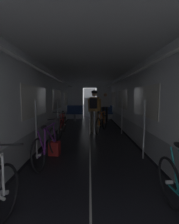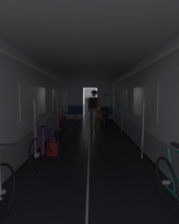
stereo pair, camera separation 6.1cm
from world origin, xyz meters
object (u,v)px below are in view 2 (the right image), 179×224
bicycle_purple (46,145)px  backpack_on_floor (53,148)px  bench_seat_far_right (105,112)px  bench_seat_far_left (75,112)px  bicycle_red (62,125)px  bicycle_orange_in_aisle (101,123)px  person_cyclist_aisle (94,107)px  person_standing_near_bench (106,105)px

bicycle_purple → backpack_on_floor: bicycle_purple is taller
bench_seat_far_right → backpack_on_floor: size_ratio=2.89×
bench_seat_far_left → bicycle_red: bench_seat_far_left is taller
bicycle_purple → bicycle_orange_in_aisle: bearing=64.5°
bicycle_red → bicycle_purple: (0.07, -2.52, -0.00)m
bench_seat_far_left → bicycle_purple: (-0.07, -6.15, -0.19)m
person_cyclist_aisle → backpack_on_floor: 2.78m
bicycle_purple → person_standing_near_bench: bearing=72.0°
bench_seat_far_left → bicycle_red: bearing=-92.2°
bicycle_purple → backpack_on_floor: 0.46m
person_cyclist_aisle → backpack_on_floor: size_ratio=5.09×
bicycle_red → backpack_on_floor: bicycle_red is taller
bench_seat_far_left → bicycle_orange_in_aisle: bench_seat_far_left is taller
bicycle_purple → backpack_on_floor: (0.07, 0.40, -0.21)m
person_cyclist_aisle → backpack_on_floor: person_cyclist_aisle is taller
bench_seat_far_left → person_standing_near_bench: bearing=-11.8°
bench_seat_far_left → backpack_on_floor: size_ratio=2.89×
bench_seat_far_right → person_cyclist_aisle: 3.46m
bench_seat_far_right → bicycle_purple: bicycle_purple is taller
backpack_on_floor → bench_seat_far_right: bearing=72.6°
person_standing_near_bench → backpack_on_floor: person_standing_near_bench is taller
bicycle_red → bicycle_orange_in_aisle: 1.63m
bench_seat_far_right → bicycle_red: size_ratio=0.58×
bicycle_orange_in_aisle → person_standing_near_bench: 2.80m
bicycle_purple → bicycle_orange_in_aisle: (1.46, 3.07, 0.00)m
bicycle_orange_in_aisle → person_standing_near_bench: (0.41, 2.70, 0.59)m
person_cyclist_aisle → person_standing_near_bench: bearing=76.3°
bicycle_red → person_standing_near_bench: size_ratio=1.00×
bench_seat_far_right → bicycle_orange_in_aisle: (-0.41, -3.08, -0.18)m
bench_seat_far_right → person_standing_near_bench: size_ratio=0.58×
bench_seat_far_left → person_standing_near_bench: person_standing_near_bench is taller
bicycle_purple → person_standing_near_bench: person_standing_near_bench is taller
person_cyclist_aisle → bicycle_orange_in_aisle: bearing=40.3°
bench_seat_far_right → bicycle_purple: 6.43m
bicycle_orange_in_aisle → person_standing_near_bench: bearing=81.4°
bench_seat_far_left → backpack_on_floor: bench_seat_far_left is taller
bicycle_red → person_standing_near_bench: bearing=59.2°
person_standing_near_bench → bench_seat_far_left: bearing=168.2°
bench_seat_far_left → person_standing_near_bench: (1.80, -0.38, 0.41)m
bench_seat_far_right → person_standing_near_bench: 0.55m
bench_seat_far_left → bicycle_orange_in_aisle: (1.39, -3.08, -0.18)m
bench_seat_far_left → bicycle_red: (-0.14, -3.63, -0.19)m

